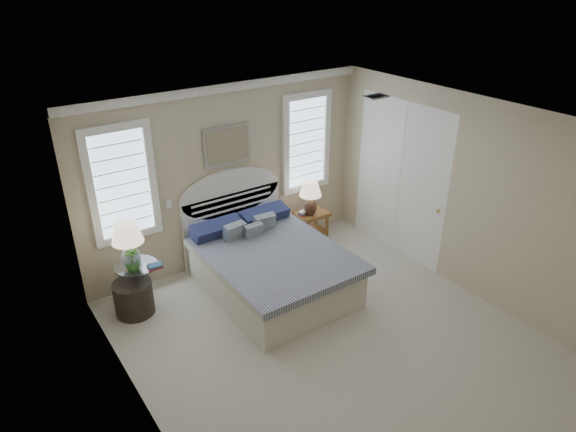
# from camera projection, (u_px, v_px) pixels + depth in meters

# --- Properties ---
(floor) EXTENTS (4.50, 5.00, 0.01)m
(floor) POSITION_uv_depth(u_px,v_px,m) (333.00, 341.00, 6.27)
(floor) COLOR beige
(floor) RESTS_ON ground
(ceiling) EXTENTS (4.50, 5.00, 0.01)m
(ceiling) POSITION_uv_depth(u_px,v_px,m) (343.00, 127.00, 5.07)
(ceiling) COLOR silver
(ceiling) RESTS_ON wall_back
(wall_back) EXTENTS (4.50, 0.02, 2.70)m
(wall_back) POSITION_uv_depth(u_px,v_px,m) (228.00, 176.00, 7.51)
(wall_back) COLOR beige
(wall_back) RESTS_ON floor
(wall_left) EXTENTS (0.02, 5.00, 2.70)m
(wall_left) POSITION_uv_depth(u_px,v_px,m) (141.00, 318.00, 4.52)
(wall_left) COLOR beige
(wall_left) RESTS_ON floor
(wall_right) EXTENTS (0.02, 5.00, 2.70)m
(wall_right) POSITION_uv_depth(u_px,v_px,m) (468.00, 197.00, 6.82)
(wall_right) COLOR beige
(wall_right) RESTS_ON floor
(crown_molding) EXTENTS (4.50, 0.08, 0.12)m
(crown_molding) POSITION_uv_depth(u_px,v_px,m) (224.00, 87.00, 6.90)
(crown_molding) COLOR white
(crown_molding) RESTS_ON wall_back
(hvac_vent) EXTENTS (0.30, 0.20, 0.02)m
(hvac_vent) POSITION_uv_depth(u_px,v_px,m) (376.00, 96.00, 6.28)
(hvac_vent) COLOR #B2B2B2
(hvac_vent) RESTS_ON ceiling
(switch_plate) EXTENTS (0.08, 0.01, 0.12)m
(switch_plate) POSITION_uv_depth(u_px,v_px,m) (169.00, 204.00, 7.10)
(switch_plate) COLOR white
(switch_plate) RESTS_ON wall_back
(window_left) EXTENTS (0.90, 0.06, 1.60)m
(window_left) POSITION_uv_depth(u_px,v_px,m) (122.00, 184.00, 6.59)
(window_left) COLOR silver
(window_left) RESTS_ON wall_back
(window_right) EXTENTS (0.90, 0.06, 1.60)m
(window_right) POSITION_uv_depth(u_px,v_px,m) (306.00, 142.00, 8.10)
(window_right) COLOR silver
(window_right) RESTS_ON wall_back
(painting) EXTENTS (0.74, 0.04, 0.58)m
(painting) POSITION_uv_depth(u_px,v_px,m) (228.00, 146.00, 7.27)
(painting) COLOR silver
(painting) RESTS_ON wall_back
(closet_door) EXTENTS (0.02, 1.80, 2.40)m
(closet_door) POSITION_uv_depth(u_px,v_px,m) (400.00, 180.00, 7.76)
(closet_door) COLOR white
(closet_door) RESTS_ON floor
(bed) EXTENTS (1.72, 2.28, 1.47)m
(bed) POSITION_uv_depth(u_px,v_px,m) (268.00, 263.00, 7.17)
(bed) COLOR beige
(bed) RESTS_ON floor
(side_table_left) EXTENTS (0.56, 0.56, 0.63)m
(side_table_left) POSITION_uv_depth(u_px,v_px,m) (138.00, 281.00, 6.77)
(side_table_left) COLOR black
(side_table_left) RESTS_ON floor
(nightstand_right) EXTENTS (0.50, 0.40, 0.53)m
(nightstand_right) POSITION_uv_depth(u_px,v_px,m) (312.00, 220.00, 8.35)
(nightstand_right) COLOR brown
(nightstand_right) RESTS_ON floor
(floor_pot) EXTENTS (0.60, 0.60, 0.46)m
(floor_pot) POSITION_uv_depth(u_px,v_px,m) (134.00, 298.00, 6.69)
(floor_pot) COLOR black
(floor_pot) RESTS_ON floor
(lamp_left) EXTENTS (0.44, 0.44, 0.65)m
(lamp_left) POSITION_uv_depth(u_px,v_px,m) (128.00, 240.00, 6.43)
(lamp_left) COLOR silver
(lamp_left) RESTS_ON side_table_left
(lamp_right) EXTENTS (0.38, 0.38, 0.57)m
(lamp_right) POSITION_uv_depth(u_px,v_px,m) (310.00, 194.00, 8.06)
(lamp_right) COLOR black
(lamp_right) RESTS_ON nightstand_right
(potted_plant) EXTENTS (0.21, 0.21, 0.33)m
(potted_plant) POSITION_uv_depth(u_px,v_px,m) (132.00, 260.00, 6.46)
(potted_plant) COLOR #3C702C
(potted_plant) RESTS_ON side_table_left
(books_left) EXTENTS (0.20, 0.16, 0.05)m
(books_left) POSITION_uv_depth(u_px,v_px,m) (155.00, 266.00, 6.58)
(books_left) COLOR #A62932
(books_left) RESTS_ON side_table_left
(books_right) EXTENTS (0.18, 0.14, 0.07)m
(books_right) POSITION_uv_depth(u_px,v_px,m) (303.00, 213.00, 8.19)
(books_right) COLOR #A62932
(books_right) RESTS_ON nightstand_right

